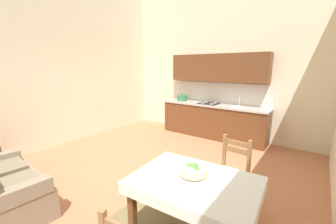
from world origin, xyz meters
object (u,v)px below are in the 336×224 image
dining_table (194,192)px  dining_chair_kitchen_side (231,174)px  small_couch (2,190)px  kitchen_cabinetry (214,106)px  fruit_bowl (193,170)px

dining_table → dining_chair_kitchen_side: (0.07, 0.90, -0.17)m
small_couch → kitchen_cabinetry: bearing=78.4°
dining_chair_kitchen_side → small_couch: (-2.34, -1.92, -0.13)m
kitchen_cabinetry → small_couch: size_ratio=1.93×
kitchen_cabinetry → fruit_bowl: kitchen_cabinetry is taller
kitchen_cabinetry → small_couch: bearing=-101.6°
kitchen_cabinetry → fruit_bowl: size_ratio=9.45×
kitchen_cabinetry → small_couch: (-0.92, -4.49, -0.55)m
fruit_bowl → dining_chair_kitchen_side: bearing=81.7°
dining_chair_kitchen_side → small_couch: size_ratio=0.63×
dining_chair_kitchen_side → small_couch: dining_chair_kitchen_side is taller
kitchen_cabinetry → dining_table: (1.35, -3.47, -0.24)m
dining_chair_kitchen_side → fruit_bowl: bearing=-98.3°
kitchen_cabinetry → dining_chair_kitchen_side: (1.42, -2.56, -0.41)m
fruit_bowl → dining_table: bearing=-48.9°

